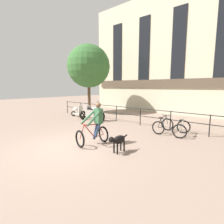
{
  "coord_description": "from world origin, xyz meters",
  "views": [
    {
      "loc": [
        5.53,
        -3.74,
        2.33
      ],
      "look_at": [
        -0.23,
        2.86,
        1.05
      ],
      "focal_mm": 28.0,
      "sensor_mm": 36.0,
      "label": 1
    }
  ],
  "objects_px": {
    "parked_bicycle_near_lamp": "(163,125)",
    "parked_scooter": "(77,111)",
    "dog": "(118,140)",
    "cyclist_with_bike": "(95,126)",
    "parked_motorcycle": "(92,112)",
    "parked_bicycle_mid_left": "(182,128)"
  },
  "relations": [
    {
      "from": "parked_bicycle_near_lamp",
      "to": "parked_scooter",
      "type": "relative_size",
      "value": 0.85
    },
    {
      "from": "dog",
      "to": "parked_bicycle_near_lamp",
      "type": "xyz_separation_m",
      "value": [
        -0.02,
        3.68,
        -0.1
      ]
    },
    {
      "from": "cyclist_with_bike",
      "to": "dog",
      "type": "bearing_deg",
      "value": 5.1
    },
    {
      "from": "cyclist_with_bike",
      "to": "parked_bicycle_near_lamp",
      "type": "relative_size",
      "value": 1.52
    },
    {
      "from": "parked_motorcycle",
      "to": "parked_bicycle_near_lamp",
      "type": "distance_m",
      "value": 5.12
    },
    {
      "from": "parked_bicycle_near_lamp",
      "to": "parked_motorcycle",
      "type": "bearing_deg",
      "value": 3.03
    },
    {
      "from": "parked_motorcycle",
      "to": "parked_scooter",
      "type": "bearing_deg",
      "value": 71.26
    },
    {
      "from": "parked_scooter",
      "to": "dog",
      "type": "bearing_deg",
      "value": -110.89
    },
    {
      "from": "parked_bicycle_near_lamp",
      "to": "parked_scooter",
      "type": "xyz_separation_m",
      "value": [
        -7.03,
        -0.02,
        0.1
      ]
    },
    {
      "from": "cyclist_with_bike",
      "to": "parked_motorcycle",
      "type": "distance_m",
      "value": 5.08
    },
    {
      "from": "cyclist_with_bike",
      "to": "parked_motorcycle",
      "type": "height_order",
      "value": "cyclist_with_bike"
    },
    {
      "from": "parked_bicycle_near_lamp",
      "to": "cyclist_with_bike",
      "type": "bearing_deg",
      "value": 70.79
    },
    {
      "from": "cyclist_with_bike",
      "to": "dog",
      "type": "xyz_separation_m",
      "value": [
        1.3,
        -0.13,
        -0.3
      ]
    },
    {
      "from": "dog",
      "to": "parked_scooter",
      "type": "height_order",
      "value": "parked_scooter"
    },
    {
      "from": "parked_motorcycle",
      "to": "dog",
      "type": "bearing_deg",
      "value": -137.03
    },
    {
      "from": "parked_motorcycle",
      "to": "parked_bicycle_near_lamp",
      "type": "relative_size",
      "value": 1.64
    },
    {
      "from": "parked_bicycle_mid_left",
      "to": "parked_scooter",
      "type": "xyz_separation_m",
      "value": [
        -7.97,
        -0.02,
        0.1
      ]
    },
    {
      "from": "parked_motorcycle",
      "to": "parked_bicycle_mid_left",
      "type": "height_order",
      "value": "parked_motorcycle"
    },
    {
      "from": "parked_bicycle_near_lamp",
      "to": "parked_scooter",
      "type": "distance_m",
      "value": 7.03
    },
    {
      "from": "dog",
      "to": "parked_bicycle_near_lamp",
      "type": "bearing_deg",
      "value": 94.14
    },
    {
      "from": "cyclist_with_bike",
      "to": "parked_scooter",
      "type": "xyz_separation_m",
      "value": [
        -5.75,
        3.53,
        -0.3
      ]
    },
    {
      "from": "dog",
      "to": "parked_scooter",
      "type": "relative_size",
      "value": 0.73
    }
  ]
}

